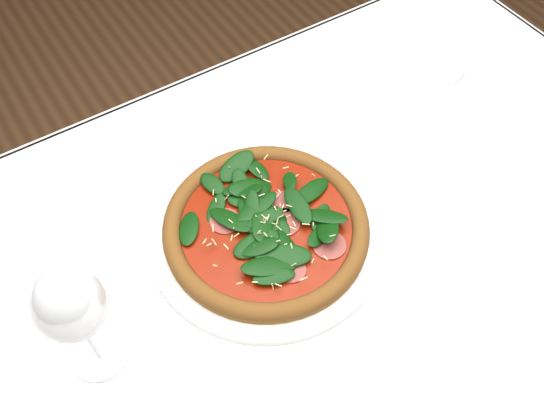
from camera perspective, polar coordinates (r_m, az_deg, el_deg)
dining_table at (r=0.85m, az=3.37°, el=-10.00°), size 1.21×0.81×0.75m
plate at (r=0.78m, az=-0.55°, el=-2.69°), size 0.31×0.31×0.01m
pizza at (r=0.77m, az=-0.57°, el=-1.97°), size 0.34×0.34×0.03m
wine_glass at (r=0.63m, az=-18.42°, el=-9.06°), size 0.07×0.07×0.18m
saucer_far at (r=1.04m, az=14.45°, el=12.96°), size 0.12×0.12×0.01m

